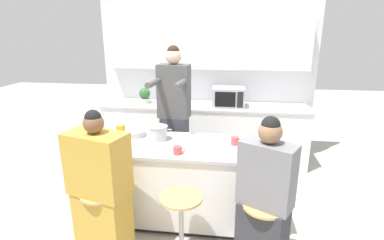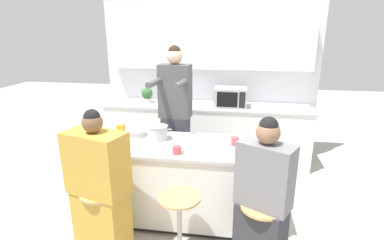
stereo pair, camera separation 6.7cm
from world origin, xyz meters
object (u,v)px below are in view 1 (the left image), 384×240
(person_seated_near, at_px, (264,206))
(microwave, at_px, (228,97))
(person_cooking, at_px, (174,120))
(bar_stool_center, at_px, (181,225))
(potted_plant, at_px, (145,95))
(bar_stool_leftmost, at_px, (105,220))
(kitchen_island, at_px, (191,182))
(coffee_cup_far, at_px, (178,150))
(fruit_bowl, at_px, (135,133))
(coffee_cup_near, at_px, (235,141))
(juice_carton, at_px, (121,134))
(cooking_pot, at_px, (158,133))
(bar_stool_rightmost, at_px, (263,235))
(person_wrapped_blanket, at_px, (100,192))

(person_seated_near, bearing_deg, microwave, 127.54)
(person_cooking, relative_size, person_seated_near, 1.31)
(bar_stool_center, distance_m, potted_plant, 2.54)
(bar_stool_leftmost, bearing_deg, bar_stool_center, 1.55)
(kitchen_island, bearing_deg, bar_stool_leftmost, -136.48)
(coffee_cup_far, bearing_deg, kitchen_island, 69.05)
(fruit_bowl, height_order, coffee_cup_near, coffee_cup_near)
(juice_carton, relative_size, microwave, 0.45)
(person_seated_near, height_order, cooking_pot, person_seated_near)
(bar_stool_rightmost, bearing_deg, cooking_pot, 143.85)
(fruit_bowl, xyz_separation_m, potted_plant, (-0.29, 1.40, 0.13))
(bar_stool_rightmost, distance_m, coffee_cup_near, 0.98)
(bar_stool_leftmost, bearing_deg, fruit_bowl, 86.95)
(bar_stool_leftmost, xyz_separation_m, potted_plant, (-0.24, 2.27, 0.68))
(cooking_pot, bearing_deg, bar_stool_center, -63.83)
(coffee_cup_near, bearing_deg, potted_plant, 132.80)
(person_wrapped_blanket, relative_size, potted_plant, 5.81)
(kitchen_island, height_order, bar_stool_rightmost, kitchen_island)
(person_wrapped_blanket, distance_m, juice_carton, 0.71)
(person_wrapped_blanket, xyz_separation_m, potted_plant, (-0.23, 2.28, 0.38))
(person_seated_near, bearing_deg, potted_plant, 154.84)
(cooking_pot, xyz_separation_m, coffee_cup_near, (0.83, -0.04, -0.04))
(person_cooking, bearing_deg, fruit_bowl, -121.37)
(coffee_cup_near, bearing_deg, microwave, 93.78)
(person_cooking, relative_size, fruit_bowl, 7.93)
(coffee_cup_far, relative_size, potted_plant, 0.48)
(juice_carton, bearing_deg, kitchen_island, 4.37)
(bar_stool_rightmost, height_order, fruit_bowl, fruit_bowl)
(potted_plant, bearing_deg, fruit_bowl, -78.41)
(person_cooking, height_order, person_wrapped_blanket, person_cooking)
(bar_stool_center, distance_m, juice_carton, 1.14)
(person_seated_near, distance_m, cooking_pot, 1.38)
(person_cooking, bearing_deg, bar_stool_center, -71.24)
(kitchen_island, xyz_separation_m, fruit_bowl, (-0.67, 0.19, 0.47))
(person_cooking, distance_m, juice_carton, 0.85)
(person_seated_near, bearing_deg, coffee_cup_near, 136.96)
(bar_stool_rightmost, relative_size, microwave, 1.37)
(fruit_bowl, xyz_separation_m, coffee_cup_far, (0.57, -0.45, 0.01))
(bar_stool_center, relative_size, person_wrapped_blanket, 0.46)
(fruit_bowl, bearing_deg, kitchen_island, -16.12)
(person_seated_near, xyz_separation_m, cooking_pot, (-1.08, 0.79, 0.32))
(coffee_cup_near, xyz_separation_m, coffee_cup_far, (-0.56, -0.32, -0.01))
(kitchen_island, height_order, microwave, microwave)
(microwave, bearing_deg, bar_stool_center, -99.31)
(bar_stool_rightmost, xyz_separation_m, person_seated_near, (-0.01, 0.01, 0.28))
(bar_stool_leftmost, xyz_separation_m, person_seated_near, (1.42, -0.01, 0.28))
(person_wrapped_blanket, distance_m, microwave, 2.52)
(juice_carton, bearing_deg, person_cooking, 59.06)
(bar_stool_center, relative_size, cooking_pot, 2.25)
(bar_stool_rightmost, height_order, coffee_cup_far, coffee_cup_far)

